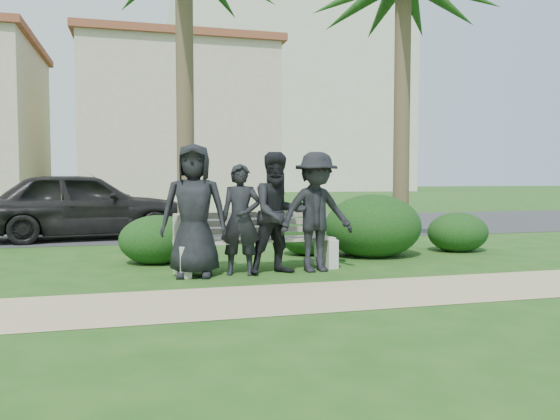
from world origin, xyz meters
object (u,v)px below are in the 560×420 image
Objects in this scene: man_a at (194,210)px; man_b at (241,220)px; car_a at (84,205)px; park_bench at (257,245)px; man_c at (278,213)px; man_d at (316,212)px.

man_b is at bearing 9.66° from man_a.
car_a is (-2.61, 5.56, -0.02)m from man_b.
park_bench is 1.41× the size of man_c.
man_c is 0.99× the size of man_d.
man_a is at bearing 165.74° from man_c.
park_bench is 1.15m from man_a.
man_c is (0.54, -0.07, 0.09)m from man_b.
man_a is at bearing 173.38° from man_d.
man_d reaches higher than car_a.
man_c is at bearing -158.38° from car_a.
man_d reaches higher than man_b.
man_a is (-0.97, -0.28, 0.56)m from park_bench.
man_b is at bearing -141.53° from park_bench.
park_bench is 1.33× the size of man_a.
man_a is at bearing -168.31° from car_a.
man_a reaches higher than car_a.
man_d is (1.81, -0.03, -0.05)m from man_a.
man_c is (0.24, -0.36, 0.50)m from park_bench.
car_a is at bearing 113.14° from park_bench.
park_bench is at bearing 60.77° from man_b.
car_a is (-2.92, 5.26, 0.39)m from park_bench.
man_d is (0.60, 0.05, 0.00)m from man_c.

